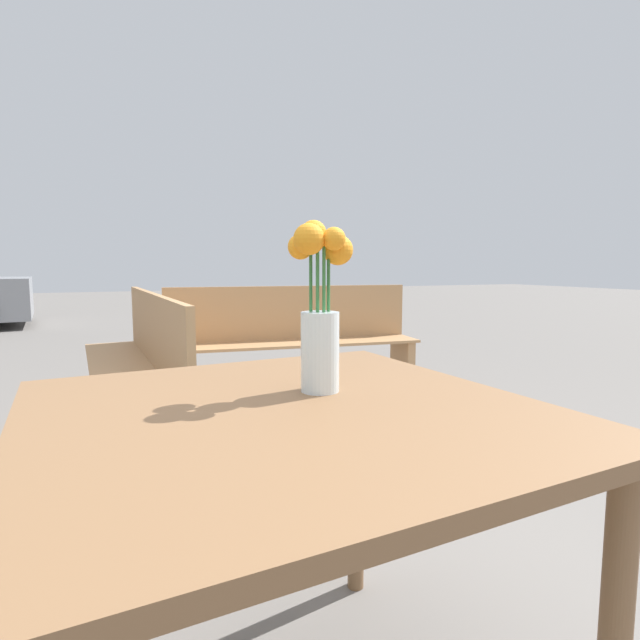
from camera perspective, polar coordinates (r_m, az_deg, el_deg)
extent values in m
cube|color=brown|center=(0.97, -3.93, -10.66)|extent=(0.99, 0.99, 0.03)
cylinder|color=brown|center=(1.41, -27.63, -21.85)|extent=(0.05, 0.05, 0.71)
cylinder|color=brown|center=(1.61, 4.18, -17.61)|extent=(0.05, 0.05, 0.71)
cylinder|color=silver|center=(1.05, 0.00, -3.66)|extent=(0.08, 0.08, 0.17)
cylinder|color=silver|center=(1.06, 0.00, -5.46)|extent=(0.07, 0.07, 0.09)
cylinder|color=#337038|center=(1.06, 0.97, -0.33)|extent=(0.01, 0.01, 0.27)
sphere|color=orange|center=(1.07, 2.05, 8.00)|extent=(0.06, 0.06, 0.06)
cylinder|color=#337038|center=(1.06, -0.30, 0.71)|extent=(0.01, 0.01, 0.31)
sphere|color=orange|center=(1.08, -0.75, 9.88)|extent=(0.06, 0.06, 0.06)
cylinder|color=#337038|center=(1.05, -1.05, -0.09)|extent=(0.01, 0.01, 0.28)
sphere|color=orange|center=(1.06, -2.25, 8.36)|extent=(0.05, 0.05, 0.05)
cylinder|color=#337038|center=(1.04, -0.27, 0.11)|extent=(0.01, 0.01, 0.29)
sphere|color=orange|center=(1.02, -1.26, 9.23)|extent=(0.06, 0.06, 0.06)
cylinder|color=#337038|center=(1.04, 0.45, 0.27)|extent=(0.01, 0.01, 0.30)
sphere|color=orange|center=(1.02, 1.60, 9.27)|extent=(0.05, 0.05, 0.05)
cube|color=tan|center=(3.64, -2.86, -2.67)|extent=(1.87, 0.58, 0.02)
cube|color=tan|center=(3.76, -3.44, 0.86)|extent=(1.83, 0.25, 0.40)
cube|color=tan|center=(3.96, 9.37, -5.31)|extent=(0.10, 0.33, 0.43)
cube|color=tan|center=(3.58, -16.40, -6.72)|extent=(0.10, 0.33, 0.43)
cube|color=tan|center=(2.94, -21.37, -5.24)|extent=(0.47, 1.97, 0.02)
cube|color=tan|center=(2.92, -18.40, -1.01)|extent=(0.14, 1.96, 0.40)
cube|color=tan|center=(2.12, -18.88, -15.92)|extent=(0.33, 0.08, 0.43)
cube|color=tan|center=(3.88, -22.42, -5.95)|extent=(0.33, 0.08, 0.43)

